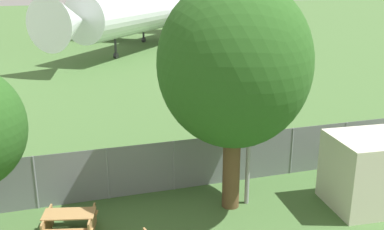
{
  "coord_description": "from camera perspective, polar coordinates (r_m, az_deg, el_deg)",
  "views": [
    {
      "loc": [
        -3.98,
        -5.61,
        8.14
      ],
      "look_at": [
        1.64,
        12.84,
        2.0
      ],
      "focal_mm": 42.0,
      "sensor_mm": 36.0,
      "label": 1
    }
  ],
  "objects": [
    {
      "name": "light_mast",
      "position": [
        15.5,
        7.47,
        2.66
      ],
      "size": [
        0.44,
        0.44,
        6.69
      ],
      "color": "#99999E",
      "rests_on": "ground"
    },
    {
      "name": "tree_left_of_cabin",
      "position": [
        14.98,
        5.39,
        6.41
      ],
      "size": [
        5.16,
        5.16,
        8.1
      ],
      "color": "brown",
      "rests_on": "ground"
    },
    {
      "name": "perimeter_fence",
      "position": [
        17.48,
        -2.3,
        -6.43
      ],
      "size": [
        56.07,
        0.07,
        2.03
      ],
      "color": "gray",
      "rests_on": "ground"
    },
    {
      "name": "airplane",
      "position": [
        53.17,
        -4.22,
        13.34
      ],
      "size": [
        27.77,
        32.09,
        13.18
      ],
      "rotation": [
        0.0,
        0.0,
        -2.27
      ],
      "color": "white",
      "rests_on": "ground"
    },
    {
      "name": "picnic_bench_open_grass",
      "position": [
        15.42,
        -15.28,
        -12.87
      ],
      "size": [
        1.92,
        1.74,
        0.76
      ],
      "rotation": [
        0.0,
        0.0,
        -0.23
      ],
      "color": "#A37A47",
      "rests_on": "ground"
    }
  ]
}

